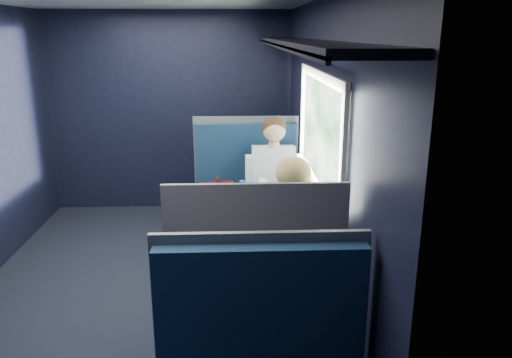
{
  "coord_description": "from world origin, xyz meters",
  "views": [
    {
      "loc": [
        0.73,
        -3.74,
        2.05
      ],
      "look_at": [
        0.9,
        0.0,
        0.95
      ],
      "focal_mm": 35.0,
      "sensor_mm": 36.0,
      "label": 1
    }
  ],
  "objects_px": {
    "seat_bay_far": "(254,297)",
    "bottle_small": "(296,184)",
    "man": "(274,181)",
    "seat_row_front": "(245,180)",
    "woman": "(291,241)",
    "table": "(273,213)",
    "laptop": "(293,193)",
    "cup": "(289,183)",
    "seat_bay_near": "(246,206)"
  },
  "relations": [
    {
      "from": "table",
      "to": "bottle_small",
      "type": "bearing_deg",
      "value": 47.28
    },
    {
      "from": "seat_row_front",
      "to": "table",
      "type": "bearing_deg",
      "value": -84.2
    },
    {
      "from": "table",
      "to": "cup",
      "type": "distance_m",
      "value": 0.49
    },
    {
      "from": "seat_bay_far",
      "to": "cup",
      "type": "relative_size",
      "value": 14.42
    },
    {
      "from": "table",
      "to": "woman",
      "type": "distance_m",
      "value": 0.71
    },
    {
      "from": "man",
      "to": "laptop",
      "type": "relative_size",
      "value": 4.32
    },
    {
      "from": "seat_bay_near",
      "to": "seat_row_front",
      "type": "distance_m",
      "value": 0.93
    },
    {
      "from": "table",
      "to": "seat_bay_near",
      "type": "height_order",
      "value": "seat_bay_near"
    },
    {
      "from": "seat_bay_near",
      "to": "woman",
      "type": "bearing_deg",
      "value": -80.61
    },
    {
      "from": "seat_bay_far",
      "to": "bottle_small",
      "type": "height_order",
      "value": "seat_bay_far"
    },
    {
      "from": "man",
      "to": "bottle_small",
      "type": "bearing_deg",
      "value": -72.14
    },
    {
      "from": "bottle_small",
      "to": "seat_bay_near",
      "type": "bearing_deg",
      "value": 122.88
    },
    {
      "from": "seat_bay_far",
      "to": "bottle_small",
      "type": "xyz_separation_m",
      "value": [
        0.4,
        1.11,
        0.42
      ]
    },
    {
      "from": "table",
      "to": "bottle_small",
      "type": "xyz_separation_m",
      "value": [
        0.22,
        0.23,
        0.17
      ]
    },
    {
      "from": "seat_bay_near",
      "to": "bottle_small",
      "type": "bearing_deg",
      "value": -57.12
    },
    {
      "from": "bottle_small",
      "to": "cup",
      "type": "height_order",
      "value": "bottle_small"
    },
    {
      "from": "table",
      "to": "seat_bay_far",
      "type": "height_order",
      "value": "seat_bay_far"
    },
    {
      "from": "bottle_small",
      "to": "cup",
      "type": "bearing_deg",
      "value": 101.93
    },
    {
      "from": "seat_bay_far",
      "to": "bottle_small",
      "type": "relative_size",
      "value": 6.23
    },
    {
      "from": "cup",
      "to": "bottle_small",
      "type": "bearing_deg",
      "value": -78.07
    },
    {
      "from": "table",
      "to": "seat_row_front",
      "type": "distance_m",
      "value": 1.82
    },
    {
      "from": "man",
      "to": "bottle_small",
      "type": "xyz_separation_m",
      "value": [
        0.15,
        -0.46,
        0.11
      ]
    },
    {
      "from": "woman",
      "to": "bottle_small",
      "type": "bearing_deg",
      "value": 80.99
    },
    {
      "from": "laptop",
      "to": "cup",
      "type": "relative_size",
      "value": 3.5
    },
    {
      "from": "table",
      "to": "seat_bay_far",
      "type": "distance_m",
      "value": 0.93
    },
    {
      "from": "seat_bay_far",
      "to": "bottle_small",
      "type": "distance_m",
      "value": 1.25
    },
    {
      "from": "seat_bay_near",
      "to": "seat_bay_far",
      "type": "xyz_separation_m",
      "value": [
        0.01,
        -1.74,
        -0.01
      ]
    },
    {
      "from": "man",
      "to": "cup",
      "type": "relative_size",
      "value": 15.13
    },
    {
      "from": "man",
      "to": "cup",
      "type": "bearing_deg",
      "value": -67.7
    },
    {
      "from": "seat_bay_near",
      "to": "seat_row_front",
      "type": "bearing_deg",
      "value": 89.33
    },
    {
      "from": "seat_bay_near",
      "to": "seat_row_front",
      "type": "height_order",
      "value": "seat_bay_near"
    },
    {
      "from": "seat_row_front",
      "to": "woman",
      "type": "distance_m",
      "value": 2.54
    },
    {
      "from": "seat_bay_near",
      "to": "man",
      "type": "relative_size",
      "value": 0.95
    },
    {
      "from": "table",
      "to": "laptop",
      "type": "height_order",
      "value": "laptop"
    },
    {
      "from": "table",
      "to": "woman",
      "type": "relative_size",
      "value": 0.76
    },
    {
      "from": "seat_bay_far",
      "to": "seat_bay_near",
      "type": "bearing_deg",
      "value": 90.36
    },
    {
      "from": "seat_bay_far",
      "to": "cup",
      "type": "xyz_separation_m",
      "value": [
        0.36,
        1.31,
        0.37
      ]
    },
    {
      "from": "seat_bay_near",
      "to": "bottle_small",
      "type": "relative_size",
      "value": 6.23
    },
    {
      "from": "laptop",
      "to": "bottle_small",
      "type": "distance_m",
      "value": 0.14
    },
    {
      "from": "seat_bay_far",
      "to": "seat_row_front",
      "type": "distance_m",
      "value": 2.67
    },
    {
      "from": "seat_row_front",
      "to": "cup",
      "type": "height_order",
      "value": "seat_row_front"
    },
    {
      "from": "bottle_small",
      "to": "woman",
      "type": "bearing_deg",
      "value": -99.01
    },
    {
      "from": "seat_bay_near",
      "to": "cup",
      "type": "relative_size",
      "value": 14.42
    },
    {
      "from": "seat_row_front",
      "to": "laptop",
      "type": "xyz_separation_m",
      "value": [
        0.36,
        -1.69,
        0.39
      ]
    },
    {
      "from": "woman",
      "to": "seat_row_front",
      "type": "bearing_deg",
      "value": 95.7
    },
    {
      "from": "seat_row_front",
      "to": "bottle_small",
      "type": "bearing_deg",
      "value": -75.65
    },
    {
      "from": "woman",
      "to": "bottle_small",
      "type": "distance_m",
      "value": 0.96
    },
    {
      "from": "seat_bay_near",
      "to": "bottle_small",
      "type": "distance_m",
      "value": 0.86
    },
    {
      "from": "table",
      "to": "seat_row_front",
      "type": "xyz_separation_m",
      "value": [
        -0.18,
        1.8,
        -0.25
      ]
    },
    {
      "from": "table",
      "to": "seat_bay_far",
      "type": "relative_size",
      "value": 0.79
    }
  ]
}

